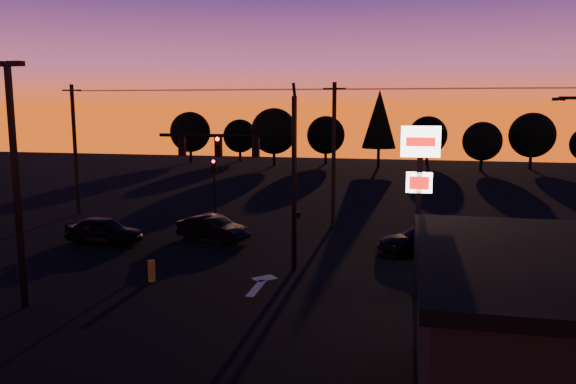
{
  "coord_description": "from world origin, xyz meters",
  "views": [
    {
      "loc": [
        6.53,
        -20.83,
        7.59
      ],
      "look_at": [
        1.0,
        5.0,
        3.5
      ],
      "focal_mm": 35.0,
      "sensor_mm": 36.0,
      "label": 1
    }
  ],
  "objects_px": {
    "bollard": "(152,271)",
    "traffic_signal_mast": "(260,164)",
    "car_left": "(104,230)",
    "pylon_sign": "(419,175)",
    "secondary_signal": "(214,183)",
    "car_right": "(426,239)",
    "parking_lot_light": "(15,169)",
    "suv_parked": "(563,341)",
    "car_mid": "(213,228)"
  },
  "relations": [
    {
      "from": "car_left",
      "to": "car_mid",
      "type": "bearing_deg",
      "value": -65.35
    },
    {
      "from": "secondary_signal",
      "to": "car_right",
      "type": "height_order",
      "value": "secondary_signal"
    },
    {
      "from": "parking_lot_light",
      "to": "suv_parked",
      "type": "bearing_deg",
      "value": -1.89
    },
    {
      "from": "bollard",
      "to": "car_left",
      "type": "xyz_separation_m",
      "value": [
        -5.64,
        5.79,
        0.27
      ]
    },
    {
      "from": "pylon_sign",
      "to": "car_mid",
      "type": "xyz_separation_m",
      "value": [
        -11.16,
        7.2,
        -4.21
      ]
    },
    {
      "from": "pylon_sign",
      "to": "car_right",
      "type": "xyz_separation_m",
      "value": [
        0.6,
        6.74,
        -4.16
      ]
    },
    {
      "from": "traffic_signal_mast",
      "to": "car_left",
      "type": "bearing_deg",
      "value": 164.19
    },
    {
      "from": "bollard",
      "to": "traffic_signal_mast",
      "type": "bearing_deg",
      "value": 36.43
    },
    {
      "from": "traffic_signal_mast",
      "to": "secondary_signal",
      "type": "bearing_deg",
      "value": 123.19
    },
    {
      "from": "suv_parked",
      "to": "secondary_signal",
      "type": "bearing_deg",
      "value": 146.92
    },
    {
      "from": "pylon_sign",
      "to": "secondary_signal",
      "type": "bearing_deg",
      "value": 140.23
    },
    {
      "from": "pylon_sign",
      "to": "suv_parked",
      "type": "distance_m",
      "value": 7.91
    },
    {
      "from": "traffic_signal_mast",
      "to": "secondary_signal",
      "type": "height_order",
      "value": "traffic_signal_mast"
    },
    {
      "from": "pylon_sign",
      "to": "bollard",
      "type": "relative_size",
      "value": 7.25
    },
    {
      "from": "traffic_signal_mast",
      "to": "bollard",
      "type": "bearing_deg",
      "value": -143.57
    },
    {
      "from": "secondary_signal",
      "to": "parking_lot_light",
      "type": "relative_size",
      "value": 0.48
    },
    {
      "from": "bollard",
      "to": "suv_parked",
      "type": "relative_size",
      "value": 0.2
    },
    {
      "from": "secondary_signal",
      "to": "bollard",
      "type": "bearing_deg",
      "value": -85.68
    },
    {
      "from": "car_left",
      "to": "suv_parked",
      "type": "bearing_deg",
      "value": -110.39
    },
    {
      "from": "parking_lot_light",
      "to": "car_left",
      "type": "distance_m",
      "value": 11.01
    },
    {
      "from": "bollard",
      "to": "car_right",
      "type": "distance_m",
      "value": 13.87
    },
    {
      "from": "pylon_sign",
      "to": "traffic_signal_mast",
      "type": "bearing_deg",
      "value": 160.64
    },
    {
      "from": "suv_parked",
      "to": "pylon_sign",
      "type": "bearing_deg",
      "value": 139.54
    },
    {
      "from": "traffic_signal_mast",
      "to": "pylon_sign",
      "type": "height_order",
      "value": "traffic_signal_mast"
    },
    {
      "from": "secondary_signal",
      "to": "car_mid",
      "type": "xyz_separation_m",
      "value": [
        0.84,
        -2.79,
        -2.16
      ]
    },
    {
      "from": "bollard",
      "to": "car_left",
      "type": "bearing_deg",
      "value": 134.24
    },
    {
      "from": "parking_lot_light",
      "to": "secondary_signal",
      "type": "bearing_deg",
      "value": 80.21
    },
    {
      "from": "bollard",
      "to": "car_mid",
      "type": "relative_size",
      "value": 0.22
    },
    {
      "from": "pylon_sign",
      "to": "car_left",
      "type": "bearing_deg",
      "value": 162.68
    },
    {
      "from": "pylon_sign",
      "to": "car_left",
      "type": "height_order",
      "value": "pylon_sign"
    },
    {
      "from": "car_right",
      "to": "secondary_signal",
      "type": "bearing_deg",
      "value": -127.31
    },
    {
      "from": "pylon_sign",
      "to": "bollard",
      "type": "distance_m",
      "value": 12.07
    },
    {
      "from": "car_mid",
      "to": "pylon_sign",
      "type": "bearing_deg",
      "value": -104.61
    },
    {
      "from": "car_right",
      "to": "car_left",
      "type": "bearing_deg",
      "value": -108.0
    },
    {
      "from": "bollard",
      "to": "car_left",
      "type": "height_order",
      "value": "car_left"
    },
    {
      "from": "parking_lot_light",
      "to": "bollard",
      "type": "bearing_deg",
      "value": 50.25
    },
    {
      "from": "pylon_sign",
      "to": "car_right",
      "type": "height_order",
      "value": "pylon_sign"
    },
    {
      "from": "car_mid",
      "to": "suv_parked",
      "type": "relative_size",
      "value": 0.93
    },
    {
      "from": "pylon_sign",
      "to": "suv_parked",
      "type": "bearing_deg",
      "value": -50.29
    },
    {
      "from": "parking_lot_light",
      "to": "suv_parked",
      "type": "relative_size",
      "value": 1.98
    },
    {
      "from": "traffic_signal_mast",
      "to": "secondary_signal",
      "type": "xyz_separation_m",
      "value": [
        -4.9,
        7.49,
        -2.07
      ]
    },
    {
      "from": "secondary_signal",
      "to": "suv_parked",
      "type": "xyz_separation_m",
      "value": [
        16.25,
        -15.1,
        -2.22
      ]
    },
    {
      "from": "suv_parked",
      "to": "car_right",
      "type": "bearing_deg",
      "value": 116.94
    },
    {
      "from": "secondary_signal",
      "to": "car_right",
      "type": "relative_size",
      "value": 0.84
    },
    {
      "from": "car_mid",
      "to": "suv_parked",
      "type": "height_order",
      "value": "car_mid"
    },
    {
      "from": "parking_lot_light",
      "to": "car_mid",
      "type": "bearing_deg",
      "value": 74.07
    },
    {
      "from": "suv_parked",
      "to": "car_mid",
      "type": "bearing_deg",
      "value": 151.21
    },
    {
      "from": "secondary_signal",
      "to": "bollard",
      "type": "relative_size",
      "value": 4.64
    },
    {
      "from": "traffic_signal_mast",
      "to": "bollard",
      "type": "distance_m",
      "value": 6.78
    },
    {
      "from": "traffic_signal_mast",
      "to": "car_right",
      "type": "relative_size",
      "value": 1.66
    }
  ]
}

